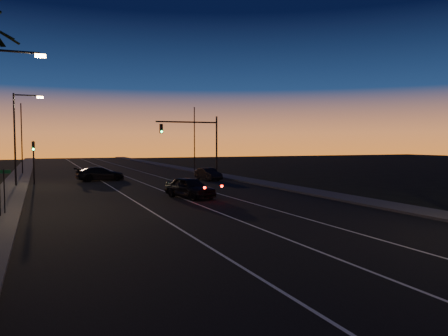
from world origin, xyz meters
name	(u,v)px	position (x,y,z in m)	size (l,w,h in m)	color
road	(156,191)	(0.00, 30.00, 0.01)	(20.00, 170.00, 0.01)	black
sidewalk_left	(8,196)	(-11.20, 30.00, 0.08)	(2.40, 170.00, 0.16)	#3C3C39
sidewalk_right	(273,185)	(11.20, 30.00, 0.08)	(2.40, 170.00, 0.16)	#3C3C39
lane_stripe_left	(120,192)	(-3.00, 30.00, 0.02)	(0.12, 160.00, 0.01)	silver
lane_stripe_mid	(162,190)	(0.50, 30.00, 0.02)	(0.12, 160.00, 0.01)	silver
lane_stripe_right	(201,189)	(4.00, 30.00, 0.02)	(0.12, 160.00, 0.01)	silver
streetlight_left_near	(3,118)	(-10.70, 20.00, 5.32)	(2.55, 0.26, 9.00)	black
streetlight_left_far	(18,131)	(-10.69, 38.00, 5.06)	(2.55, 0.26, 8.50)	black
street_sign	(4,186)	(-10.80, 21.00, 1.66)	(0.70, 0.06, 2.60)	black
signal_mast	(197,136)	(7.14, 39.99, 4.78)	(7.10, 0.41, 7.00)	black
signal_post	(34,155)	(-9.50, 39.98, 2.89)	(0.28, 0.37, 4.20)	black
far_pole_left	(22,139)	(-11.00, 55.00, 4.50)	(0.14, 0.14, 9.00)	black
far_pole_right	(194,139)	(11.00, 52.00, 4.50)	(0.14, 0.14, 9.00)	black
lead_car	(190,187)	(1.09, 24.38, 0.78)	(3.23, 5.29, 1.53)	black
right_car	(208,174)	(7.75, 38.06, 0.67)	(1.92, 4.12, 1.31)	black
cross_car	(100,174)	(-3.11, 41.71, 0.75)	(5.30, 2.75, 1.47)	black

